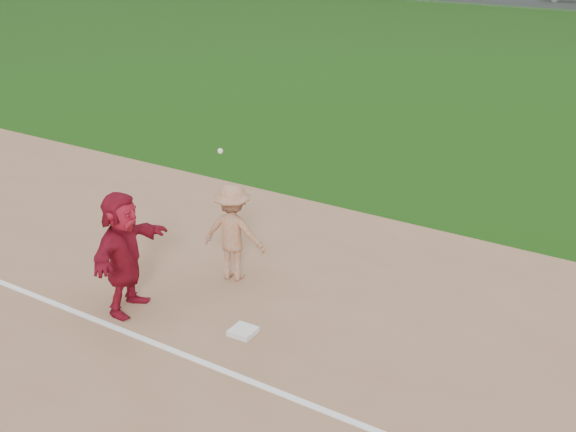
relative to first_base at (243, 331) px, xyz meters
The scene contains 5 objects.
ground 0.18m from the first_base, 155.30° to the right, with size 160.00×160.00×0.00m, color #17410C.
foul_line 0.89m from the first_base, 100.10° to the right, with size 60.00×0.10×0.01m, color white.
first_base is the anchor object (origin of this frame).
base_runner 2.11m from the first_base, 169.06° to the right, with size 1.75×0.56×1.89m, color maroon.
first_base_play 1.91m from the first_base, 130.55° to the left, with size 1.15×1.29×2.52m.
Camera 1 is at (5.44, -7.01, 5.57)m, focal length 45.00 mm.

